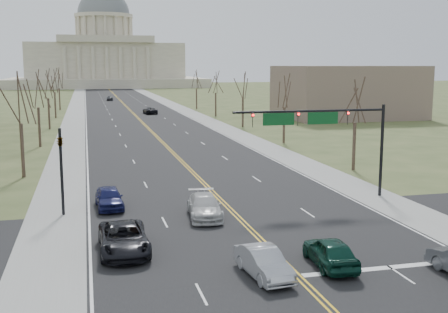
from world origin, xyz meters
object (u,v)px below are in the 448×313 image
car_sb_inner_second (205,206)px  car_sb_outer_second (109,198)px  signal_left (61,162)px  car_nb_inner_lead (330,252)px  car_sb_outer_lead (124,238)px  car_far_nb (150,110)px  car_sb_inner_lead (264,262)px  signal_mast (322,125)px  car_far_sb (110,98)px

car_sb_inner_second → car_sb_outer_second: bearing=152.6°
signal_left → car_nb_inner_lead: 19.45m
car_sb_outer_lead → car_far_nb: 88.69m
car_sb_inner_lead → car_far_nb: 93.34m
car_nb_inner_lead → car_sb_inner_second: car_nb_inner_lead is taller
signal_left → signal_mast: bearing=-0.0°
signal_left → car_far_sb: bearing=86.1°
signal_left → car_sb_inner_second: signal_left is taller
signal_mast → car_sb_inner_second: (-9.65, -2.93, -4.99)m
car_sb_outer_lead → car_far_sb: 135.11m
car_sb_outer_second → car_far_nb: size_ratio=0.88×
signal_left → car_far_nb: (14.82, 79.07, -2.98)m
car_nb_inner_lead → car_far_sb: (-5.07, 139.72, -0.03)m
car_nb_inner_lead → car_sb_inner_lead: size_ratio=1.04×
car_far_nb → car_nb_inner_lead: bearing=84.0°
car_sb_outer_second → car_far_nb: (11.67, 77.95, -0.05)m
car_nb_inner_lead → car_sb_inner_second: (-4.31, 10.67, -0.01)m
car_far_nb → car_sb_inner_lead: bearing=81.8°
car_sb_outer_second → car_sb_inner_lead: bearing=-69.0°
car_sb_outer_lead → car_far_sb: size_ratio=1.31×
signal_mast → car_far_nb: (-4.13, 79.07, -5.03)m
car_sb_inner_second → car_far_sb: car_sb_inner_second is taller
car_sb_inner_second → car_far_sb: 129.06m
car_sb_inner_lead → car_far_nb: size_ratio=0.84×
signal_left → car_nb_inner_lead: signal_left is taller
signal_left → car_sb_inner_lead: 17.50m
signal_left → car_far_nb: bearing=79.4°
signal_mast → car_sb_inner_lead: 17.54m
car_sb_inner_second → car_sb_outer_second: car_sb_outer_second is taller
signal_left → car_sb_outer_second: (3.15, 1.12, -2.93)m
car_sb_outer_lead → signal_mast: bearing=29.6°
signal_mast → car_nb_inner_lead: (-5.34, -13.59, -4.98)m
signal_mast → car_nb_inner_lead: signal_mast is taller
signal_mast → car_sb_outer_second: size_ratio=2.68×
car_sb_outer_lead → car_sb_outer_second: car_sb_outer_lead is taller
car_sb_outer_lead → car_sb_inner_second: 8.31m
signal_mast → car_far_sb: bearing=94.7°
car_sb_outer_lead → car_sb_outer_second: 10.02m
signal_left → car_sb_inner_lead: size_ratio=1.39×
car_sb_inner_second → car_far_nb: (5.53, 82.00, -0.04)m
car_sb_inner_second → car_far_sb: size_ratio=1.20×
car_far_sb → car_nb_inner_lead: bearing=-83.1°
car_sb_inner_lead → car_sb_outer_second: (-6.72, 15.26, 0.06)m
signal_mast → car_far_nb: 79.34m
car_sb_inner_lead → car_far_sb: car_far_sb is taller
car_sb_outer_second → car_far_nb: car_sb_outer_second is taller
car_nb_inner_lead → car_sb_inner_lead: (-3.73, -0.55, -0.05)m
car_sb_inner_lead → signal_mast: bearing=50.9°
signal_left → car_far_nb: signal_left is taller
car_nb_inner_lead → car_far_nb: (1.22, 92.66, -0.05)m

